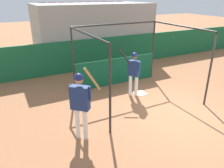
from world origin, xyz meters
TOP-DOWN VIEW (x-y plane):
  - ground_plane at (0.00, 0.00)m, footprint 60.00×60.00m
  - outfield_wall at (0.00, 5.65)m, footprint 24.00×0.12m
  - bleacher_section at (0.00, 7.31)m, footprint 6.50×3.20m
  - batting_cage at (-0.66, 2.65)m, footprint 3.89×3.28m
  - home_plate at (-0.28, 1.84)m, footprint 0.44×0.44m
  - player_batter at (-0.64, 1.85)m, footprint 0.69×0.73m
  - player_waiting at (-3.37, 0.12)m, footprint 0.78×0.63m

SIDE VIEW (x-z plane):
  - ground_plane at x=0.00m, z-range 0.00..0.00m
  - home_plate at x=-0.28m, z-range 0.00..0.02m
  - outfield_wall at x=0.00m, z-range 0.00..1.59m
  - player_batter at x=-0.64m, z-range 0.11..1.98m
  - batting_cage at x=-0.66m, z-range -0.20..2.43m
  - player_waiting at x=-3.37m, z-range 0.10..2.27m
  - bleacher_section at x=0.00m, z-range 0.00..3.27m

